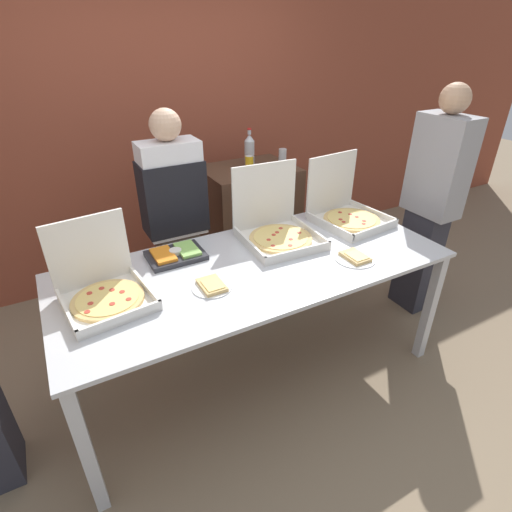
% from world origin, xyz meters
% --- Properties ---
extents(ground_plane, '(16.00, 16.00, 0.00)m').
position_xyz_m(ground_plane, '(0.00, 0.00, 0.00)').
color(ground_plane, '#847056').
extents(brick_wall_behind, '(10.00, 0.06, 2.80)m').
position_xyz_m(brick_wall_behind, '(0.00, 1.70, 1.40)').
color(brick_wall_behind, brown).
rests_on(brick_wall_behind, ground_plane).
extents(buffet_table, '(2.31, 0.98, 0.85)m').
position_xyz_m(buffet_table, '(0.00, 0.00, 0.77)').
color(buffet_table, silver).
rests_on(buffet_table, ground_plane).
extents(pizza_box_far_right, '(0.49, 0.50, 0.46)m').
position_xyz_m(pizza_box_far_right, '(0.27, 0.22, 0.94)').
color(pizza_box_far_right, silver).
rests_on(pizza_box_far_right, buffet_table).
extents(pizza_box_near_right, '(0.45, 0.46, 0.40)m').
position_xyz_m(pizza_box_near_right, '(-0.85, 0.05, 0.93)').
color(pizza_box_near_right, silver).
rests_on(pizza_box_near_right, buffet_table).
extents(pizza_box_near_left, '(0.50, 0.51, 0.45)m').
position_xyz_m(pizza_box_near_left, '(0.86, 0.22, 0.93)').
color(pizza_box_near_left, silver).
rests_on(pizza_box_near_left, buffet_table).
extents(paper_plate_front_left, '(0.22, 0.22, 0.03)m').
position_xyz_m(paper_plate_front_left, '(-0.33, -0.11, 0.87)').
color(paper_plate_front_left, white).
rests_on(paper_plate_front_left, buffet_table).
extents(paper_plate_front_center, '(0.24, 0.24, 0.03)m').
position_xyz_m(paper_plate_front_center, '(0.55, -0.24, 0.87)').
color(paper_plate_front_center, white).
rests_on(paper_plate_front_center, buffet_table).
extents(veggie_tray, '(0.33, 0.25, 0.05)m').
position_xyz_m(veggie_tray, '(-0.39, 0.30, 0.88)').
color(veggie_tray, '#28282D').
rests_on(veggie_tray, buffet_table).
extents(sideboard_podium, '(0.75, 0.58, 1.07)m').
position_xyz_m(sideboard_podium, '(0.52, 1.07, 0.54)').
color(sideboard_podium, '#4C3323').
rests_on(sideboard_podium, ground_plane).
extents(soda_bottle, '(0.08, 0.08, 0.31)m').
position_xyz_m(soda_bottle, '(0.55, 1.11, 1.20)').
color(soda_bottle, '#B7BCC1').
rests_on(soda_bottle, sideboard_podium).
extents(soda_can_silver, '(0.07, 0.07, 0.12)m').
position_xyz_m(soda_can_silver, '(0.83, 1.05, 1.13)').
color(soda_can_silver, silver).
rests_on(soda_can_silver, sideboard_podium).
extents(soda_can_colored, '(0.07, 0.07, 0.12)m').
position_xyz_m(soda_can_colored, '(0.48, 0.99, 1.13)').
color(soda_can_colored, gold).
rests_on(soda_can_colored, sideboard_podium).
extents(person_server_vest, '(0.42, 0.24, 1.64)m').
position_xyz_m(person_server_vest, '(-0.24, 0.76, 0.92)').
color(person_server_vest, '#473D33').
rests_on(person_server_vest, ground_plane).
extents(person_guest_cap, '(0.22, 0.40, 1.77)m').
position_xyz_m(person_guest_cap, '(1.53, 0.05, 0.93)').
color(person_guest_cap, '#2D2D38').
rests_on(person_guest_cap, ground_plane).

